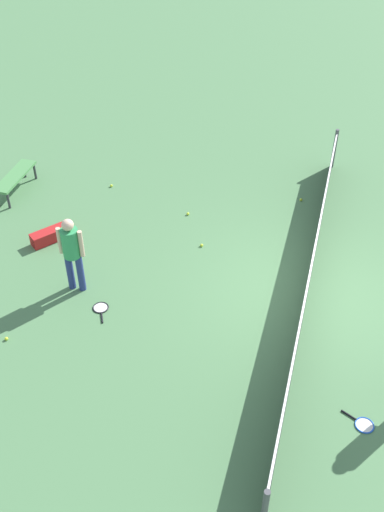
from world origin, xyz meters
The scene contains 12 objects.
ground_plane centered at (0.00, 0.00, 0.00)m, with size 40.00×40.00×0.00m, color #4C7A4C.
court_net centered at (0.00, 0.00, 0.50)m, with size 10.09×0.09×1.07m.
player_near_side centered at (1.10, -4.47, 1.01)m, with size 0.35×0.52×1.70m.
tennis_racket_near_player centered at (1.53, -3.80, 0.01)m, with size 0.60×0.42×0.03m.
tennis_racket_far_player centered at (2.85, 1.25, 0.01)m, with size 0.42×0.60×0.03m.
tennis_ball_near_player centered at (2.75, -5.16, 0.03)m, with size 0.07×0.07×0.07m, color #C6E033.
tennis_ball_by_net centered at (-0.87, -2.41, 0.03)m, with size 0.07×0.07×0.07m, color #C6E033.
tennis_ball_midcourt centered at (-1.92, -3.03, 0.03)m, with size 0.07×0.07×0.07m, color #C6E033.
tennis_ball_baseline centered at (-3.21, -0.56, 0.03)m, with size 0.07×0.07×0.07m, color #C6E033.
tennis_ball_stray_left centered at (-2.56, -5.19, 0.03)m, with size 0.07×0.07×0.07m, color #C6E033.
courtside_bench centered at (-1.73, -7.32, 0.42)m, with size 1.50×0.40×0.48m.
equipment_bag centered at (-0.13, -5.72, 0.14)m, with size 0.80×0.72×0.28m.
Camera 1 is at (9.07, 0.14, 8.24)m, focal length 42.24 mm.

